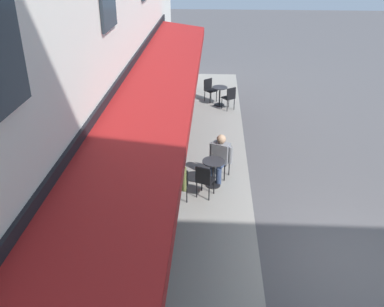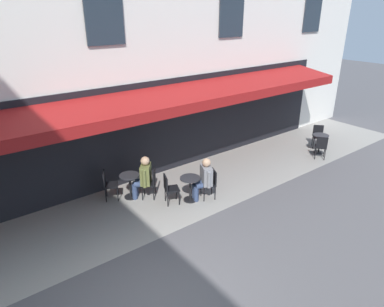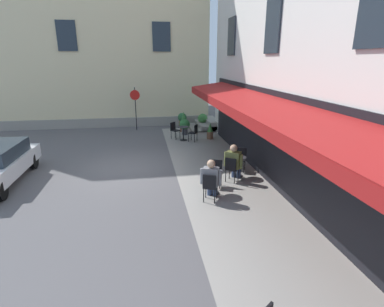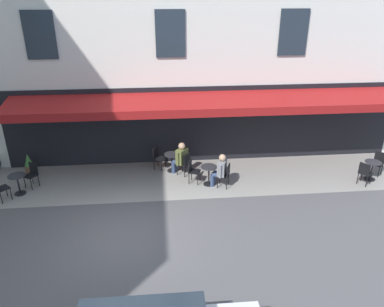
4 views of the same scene
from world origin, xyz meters
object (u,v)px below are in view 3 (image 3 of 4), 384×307
(potted_plant_mid_terrace, at_px, (182,120))
(potted_plant_by_steps, at_px, (185,125))
(cafe_chair_black_facing_street, at_px, (194,131))
(cafe_table_streetside, at_px, (213,179))
(seated_companion_in_olive, at_px, (234,161))
(cafe_table_far_end, at_px, (238,164))
(potted_plant_entrance_right, at_px, (210,131))
(no_parking_sign, at_px, (135,101))
(potted_plant_under_sign, at_px, (184,122))
(seated_patron_in_grey, at_px, (211,178))
(cafe_chair_black_by_window, at_px, (174,129))
(cafe_chair_black_corner_right, at_px, (210,185))
(cafe_chair_black_near_door, at_px, (241,157))
(cafe_table_near_entrance, at_px, (183,131))
(cafe_chair_black_back_row, at_px, (231,167))
(potted_plant_entrance_left, at_px, (203,120))
(cafe_chair_black_corner_left, at_px, (216,171))

(potted_plant_mid_terrace, xyz_separation_m, potted_plant_by_steps, (-1.98, 0.12, 0.03))
(cafe_chair_black_facing_street, bearing_deg, potted_plant_mid_terrace, 2.56)
(cafe_table_streetside, height_order, seated_companion_in_olive, seated_companion_in_olive)
(cafe_table_far_end, bearing_deg, potted_plant_entrance_right, -1.99)
(no_parking_sign, distance_m, potted_plant_under_sign, 3.18)
(seated_patron_in_grey, distance_m, potted_plant_by_steps, 8.53)
(cafe_chair_black_by_window, distance_m, seated_patron_in_grey, 7.67)
(cafe_chair_black_corner_right, bearing_deg, cafe_chair_black_by_window, 1.77)
(cafe_chair_black_facing_street, xyz_separation_m, no_parking_sign, (3.25, 3.06, 1.25))
(cafe_chair_black_near_door, xyz_separation_m, potted_plant_mid_terrace, (8.24, 1.20, -0.04))
(cafe_chair_black_facing_street, xyz_separation_m, cafe_table_streetside, (-6.49, 0.49, -0.06))
(no_parking_sign, xyz_separation_m, potted_plant_by_steps, (-1.61, -2.77, -1.26))
(seated_patron_in_grey, relative_size, no_parking_sign, 0.50)
(cafe_chair_black_facing_street, relative_size, potted_plant_by_steps, 1.00)
(cafe_chair_black_by_window, distance_m, potted_plant_entrance_right, 1.96)
(potted_plant_entrance_right, bearing_deg, seated_patron_in_grey, 167.67)
(cafe_table_near_entrance, xyz_separation_m, cafe_chair_black_back_row, (-6.00, -0.89, 0.06))
(cafe_chair_black_corner_right, bearing_deg, potted_plant_entrance_right, -12.63)
(cafe_table_near_entrance, bearing_deg, seated_patron_in_grey, 179.08)
(cafe_table_streetside, height_order, cafe_chair_black_near_door, cafe_chair_black_near_door)
(potted_plant_entrance_left, xyz_separation_m, potted_plant_by_steps, (-1.59, 1.38, 0.00))
(potted_plant_entrance_right, bearing_deg, no_parking_sign, 54.61)
(no_parking_sign, bearing_deg, potted_plant_entrance_right, -125.39)
(cafe_chair_black_corner_right, xyz_separation_m, cafe_chair_black_near_door, (2.46, -1.77, 0.00))
(cafe_table_far_end, relative_size, potted_plant_under_sign, 0.62)
(cafe_chair_black_near_door, xyz_separation_m, no_parking_sign, (7.86, 4.09, 1.25))
(potted_plant_under_sign, bearing_deg, potted_plant_by_steps, 176.33)
(cafe_chair_black_corner_left, bearing_deg, no_parking_sign, 16.97)
(cafe_chair_black_facing_street, xyz_separation_m, potted_plant_under_sign, (2.42, 0.23, 0.04))
(seated_patron_in_grey, bearing_deg, seated_companion_in_olive, -39.56)
(cafe_chair_black_corner_right, relative_size, potted_plant_by_steps, 1.00)
(cafe_chair_black_corner_left, height_order, cafe_chair_black_back_row, same)
(cafe_table_near_entrance, height_order, potted_plant_under_sign, potted_plant_under_sign)
(no_parking_sign, height_order, potted_plant_by_steps, no_parking_sign)
(cafe_chair_black_back_row, xyz_separation_m, potted_plant_entrance_left, (8.91, -0.74, -0.02))
(potted_plant_mid_terrace, relative_size, potted_plant_under_sign, 0.77)
(cafe_chair_black_by_window, distance_m, no_parking_sign, 3.46)
(potted_plant_mid_terrace, height_order, potted_plant_entrance_left, potted_plant_mid_terrace)
(cafe_table_near_entrance, height_order, cafe_chair_black_back_row, cafe_chair_black_back_row)
(cafe_chair_black_by_window, relative_size, potted_plant_entrance_left, 1.00)
(cafe_table_far_end, distance_m, potted_plant_under_sign, 7.66)
(potted_plant_by_steps, bearing_deg, potted_plant_under_sign, -3.67)
(cafe_table_far_end, xyz_separation_m, potted_plant_mid_terrace, (8.80, 0.91, 0.01))
(potted_plant_entrance_right, bearing_deg, cafe_chair_black_by_window, 78.90)
(cafe_chair_black_corner_right, xyz_separation_m, potted_plant_by_steps, (8.72, -0.45, -0.01))
(cafe_chair_black_by_window, bearing_deg, potted_plant_entrance_right, -101.10)
(cafe_chair_black_by_window, xyz_separation_m, cafe_table_streetside, (-7.28, -0.49, -0.06))
(cafe_chair_black_back_row, distance_m, potted_plant_by_steps, 7.34)
(cafe_chair_black_by_window, bearing_deg, seated_companion_in_olive, -166.88)
(seated_patron_in_grey, height_order, potted_plant_under_sign, seated_patron_in_grey)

